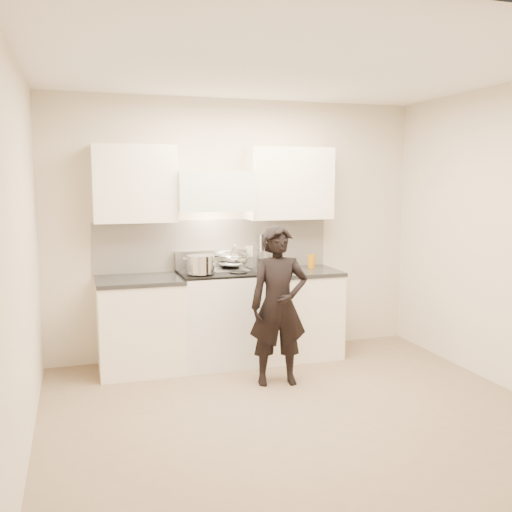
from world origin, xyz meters
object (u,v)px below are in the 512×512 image
Objects in this scene: stove at (218,317)px; counter_right at (294,313)px; wok at (232,259)px; person at (279,306)px; utensil_crock at (262,258)px.

stove reaches higher than counter_right.
stove is 2.33× the size of wok.
stove is 0.62m from wok.
person is (-0.44, -0.76, 0.27)m from counter_right.
counter_right is 0.68m from utensil_crock.
utensil_crock is at bearing 23.62° from stove.
utensil_crock reaches higher than wok.
wok is 0.28× the size of person.
counter_right is 0.63× the size of person.
person reaches higher than utensil_crock.
utensil_crock is at bearing 18.00° from wok.
stove is 0.83m from utensil_crock.
wok is at bearing -162.00° from utensil_crock.
stove is 2.63× the size of utensil_crock.
person is at bearing -62.88° from stove.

